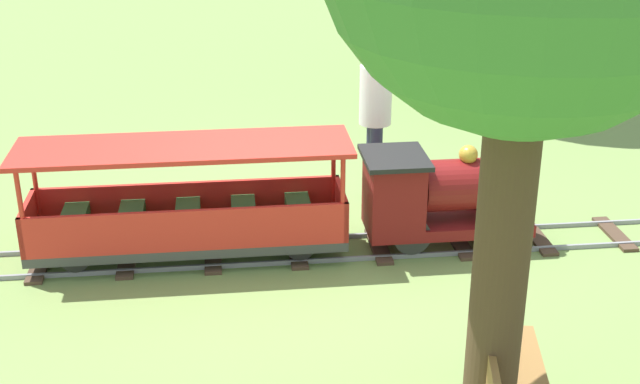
{
  "coord_description": "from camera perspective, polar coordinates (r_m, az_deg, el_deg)",
  "views": [
    {
      "loc": [
        6.51,
        -0.65,
        3.33
      ],
      "look_at": [
        0.0,
        0.11,
        0.55
      ],
      "focal_mm": 47.99,
      "sensor_mm": 36.0,
      "label": 1
    }
  ],
  "objects": [
    {
      "name": "conductor_person",
      "position": [
        7.99,
        3.71,
        5.65
      ],
      "size": [
        0.3,
        0.3,
        1.62
      ],
      "color": "#282D47",
      "rests_on": "ground_plane"
    },
    {
      "name": "passenger_car",
      "position": [
        7.13,
        -8.81,
        -1.35
      ],
      "size": [
        0.73,
        2.7,
        0.97
      ],
      "color": "#3F3F3F",
      "rests_on": "ground_plane"
    },
    {
      "name": "locomotive",
      "position": [
        7.32,
        7.97,
        -0.1
      ],
      "size": [
        0.63,
        1.45,
        1.04
      ],
      "color": "maroon",
      "rests_on": "ground_plane"
    },
    {
      "name": "ground_plane",
      "position": [
        7.34,
        -0.85,
        -4.0
      ],
      "size": [
        60.0,
        60.0,
        0.0
      ],
      "primitive_type": "plane",
      "color": "#75934C"
    },
    {
      "name": "track",
      "position": [
        7.32,
        -1.56,
        -3.92
      ],
      "size": [
        0.67,
        6.4,
        0.04
      ],
      "color": "gray",
      "rests_on": "ground_plane"
    }
  ]
}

